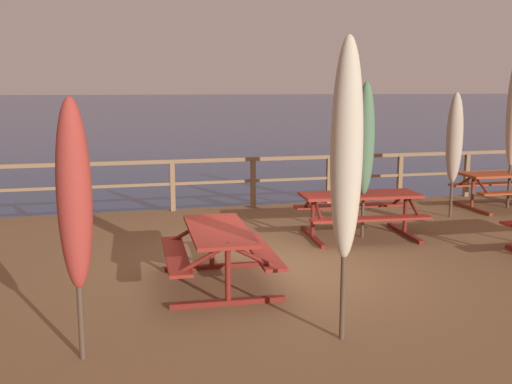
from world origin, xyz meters
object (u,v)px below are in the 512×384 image
at_px(patio_umbrella_short_front, 347,151).
at_px(picnic_table_mid_right, 511,182).
at_px(picnic_table_mid_centre, 219,244).
at_px(picnic_table_front_left, 360,205).
at_px(patio_umbrella_tall_mid_left, 365,140).
at_px(patio_umbrella_short_back, 74,196).
at_px(patio_umbrella_tall_front, 455,138).

bearing_deg(patio_umbrella_short_front, picnic_table_mid_right, 42.02).
height_order(picnic_table_mid_centre, picnic_table_front_left, same).
relative_size(patio_umbrella_tall_mid_left, patio_umbrella_short_back, 1.07).
relative_size(picnic_table_mid_right, picnic_table_front_left, 1.03).
bearing_deg(patio_umbrella_tall_front, patio_umbrella_short_back, -145.22).
bearing_deg(picnic_table_mid_right, patio_umbrella_short_back, -148.47).
bearing_deg(patio_umbrella_short_back, picnic_table_front_left, 39.91).
relative_size(picnic_table_front_left, patio_umbrella_tall_mid_left, 0.80).
distance_m(picnic_table_front_left, patio_umbrella_tall_front, 2.86).
height_order(picnic_table_front_left, patio_umbrella_tall_mid_left, patio_umbrella_tall_mid_left).
xyz_separation_m(picnic_table_mid_right, picnic_table_front_left, (-4.20, -1.57, -0.00)).
bearing_deg(picnic_table_mid_right, patio_umbrella_tall_mid_left, -158.62).
bearing_deg(patio_umbrella_short_back, patio_umbrella_short_front, -3.87).
bearing_deg(picnic_table_mid_right, picnic_table_front_left, -159.52).
bearing_deg(patio_umbrella_tall_front, picnic_table_mid_right, 16.23).
bearing_deg(patio_umbrella_short_back, picnic_table_mid_centre, 47.32).
bearing_deg(patio_umbrella_tall_mid_left, patio_umbrella_short_back, -140.76).
height_order(patio_umbrella_tall_mid_left, patio_umbrella_short_back, patio_umbrella_tall_mid_left).
xyz_separation_m(picnic_table_mid_centre, patio_umbrella_tall_front, (5.30, 3.03, 1.03)).
bearing_deg(picnic_table_front_left, patio_umbrella_short_back, -140.09).
bearing_deg(patio_umbrella_short_front, patio_umbrella_tall_front, 48.86).
distance_m(patio_umbrella_tall_mid_left, patio_umbrella_short_back, 5.88).
height_order(picnic_table_mid_centre, patio_umbrella_short_back, patio_umbrella_short_back).
height_order(patio_umbrella_short_back, patio_umbrella_short_front, patio_umbrella_short_front).
height_order(picnic_table_front_left, patio_umbrella_short_back, patio_umbrella_short_back).
bearing_deg(patio_umbrella_tall_mid_left, patio_umbrella_short_front, -116.76).
height_order(patio_umbrella_tall_front, patio_umbrella_short_front, patio_umbrella_short_front).
distance_m(picnic_table_mid_centre, patio_umbrella_short_front, 2.60).
distance_m(picnic_table_mid_right, patio_umbrella_tall_front, 2.09).
height_order(patio_umbrella_tall_mid_left, patio_umbrella_short_front, patio_umbrella_short_front).
relative_size(patio_umbrella_tall_front, patio_umbrella_short_back, 1.00).
xyz_separation_m(picnic_table_front_left, patio_umbrella_tall_mid_left, (0.03, -0.06, 1.14)).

